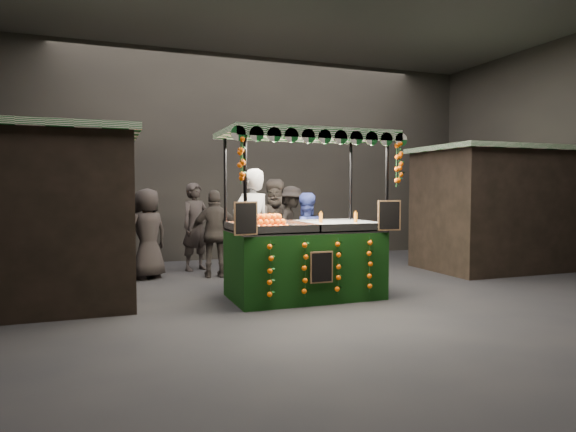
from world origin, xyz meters
name	(u,v)px	position (x,y,z in m)	size (l,w,h in m)	color
ground	(336,298)	(0.00, 0.00, 0.00)	(12.00, 12.00, 0.00)	black
market_hall	(337,80)	(0.00, 0.00, 3.38)	(12.10, 10.10, 5.05)	black
neighbour_stall_left	(30,217)	(-4.40, 1.00, 1.31)	(3.00, 2.20, 2.60)	black
neighbour_stall_right	(491,208)	(4.40, 1.50, 1.31)	(3.00, 2.20, 2.60)	black
juice_stall	(306,247)	(-0.44, 0.19, 0.81)	(2.68, 1.58, 2.60)	black
vendor_grey	(252,230)	(-1.06, 1.09, 1.03)	(0.88, 0.73, 2.05)	slate
vendor_blue	(305,238)	(0.02, 1.34, 0.82)	(0.83, 0.66, 1.64)	navy
shopper_0	(196,227)	(-1.58, 3.50, 0.92)	(0.80, 0.70, 1.84)	black
shopper_1	(277,229)	(-0.30, 1.93, 0.95)	(0.96, 0.76, 1.91)	#292421
shopper_2	(215,234)	(-1.38, 2.51, 0.85)	(1.04, 0.54, 1.70)	#2A2522
shopper_3	(291,225)	(0.61, 3.63, 0.89)	(1.22, 1.32, 1.79)	#2B2623
shopper_4	(147,234)	(-2.63, 2.80, 0.86)	(1.01, 0.89, 1.73)	black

